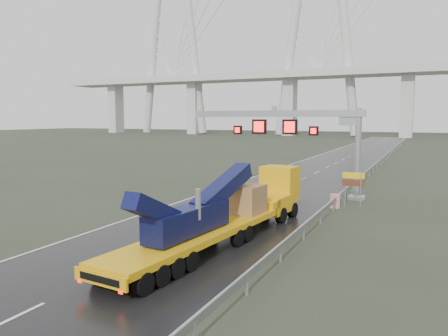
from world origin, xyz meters
The scene contains 8 objects.
ground centered at (0.00, 0.00, 0.00)m, with size 400.00×400.00×0.00m, color #2D3324.
road centered at (0.00, 40.00, 0.01)m, with size 11.00×200.00×0.02m, color black.
guardrail centered at (6.10, 30.00, 0.70)m, with size 0.20×140.00×1.40m, color #93979C, non-canonical shape.
sign_gantry centered at (2.10, 17.99, 5.61)m, with size 14.90×1.20×7.42m.
cable_stayed_bridge centered at (-55.00, 140.00, 50.01)m, with size 170.00×14.00×110.00m.
heavy_haul_truck centered at (2.48, 4.20, 1.53)m, with size 4.03×16.98×3.96m.
exit_sign_pair centered at (7.10, 14.83, 1.82)m, with size 1.52×0.18×2.61m.
striped_barrier centered at (6.00, 14.00, 0.52)m, with size 0.61×0.33×1.04m, color red.
Camera 1 is at (11.84, -17.24, 6.43)m, focal length 35.00 mm.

